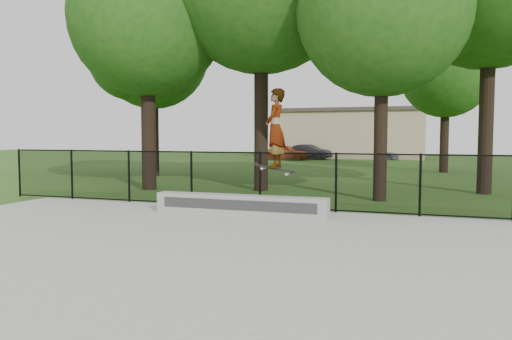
{
  "coord_description": "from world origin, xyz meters",
  "views": [
    {
      "loc": [
        4.13,
        -6.48,
        1.99
      ],
      "look_at": [
        0.47,
        4.2,
        1.2
      ],
      "focal_mm": 35.0,
      "sensor_mm": 36.0,
      "label": 1
    }
  ],
  "objects_px": {
    "grind_ledge": "(240,205)",
    "skater_airborne": "(275,129)",
    "car_b": "(309,152)",
    "car_c": "(380,153)",
    "car_a": "(285,152)"
  },
  "relations": [
    {
      "from": "grind_ledge",
      "to": "skater_airborne",
      "type": "distance_m",
      "value": 2.03
    },
    {
      "from": "car_b",
      "to": "car_c",
      "type": "height_order",
      "value": "car_b"
    },
    {
      "from": "car_a",
      "to": "car_b",
      "type": "relative_size",
      "value": 1.09
    },
    {
      "from": "car_b",
      "to": "skater_airborne",
      "type": "bearing_deg",
      "value": -159.68
    },
    {
      "from": "grind_ledge",
      "to": "car_b",
      "type": "height_order",
      "value": "car_b"
    },
    {
      "from": "car_a",
      "to": "skater_airborne",
      "type": "xyz_separation_m",
      "value": [
        7.39,
        -27.37,
        1.5
      ]
    },
    {
      "from": "grind_ledge",
      "to": "car_a",
      "type": "xyz_separation_m",
      "value": [
        -6.5,
        27.35,
        0.32
      ]
    },
    {
      "from": "car_a",
      "to": "car_b",
      "type": "distance_m",
      "value": 2.45
    },
    {
      "from": "grind_ledge",
      "to": "car_b",
      "type": "xyz_separation_m",
      "value": [
        -5.01,
        29.3,
        0.31
      ]
    },
    {
      "from": "grind_ledge",
      "to": "car_a",
      "type": "bearing_deg",
      "value": 103.36
    },
    {
      "from": "car_c",
      "to": "skater_airborne",
      "type": "xyz_separation_m",
      "value": [
        0.3,
        -31.17,
        1.61
      ]
    },
    {
      "from": "car_a",
      "to": "car_c",
      "type": "bearing_deg",
      "value": -63.65
    },
    {
      "from": "grind_ledge",
      "to": "car_c",
      "type": "bearing_deg",
      "value": 88.91
    },
    {
      "from": "car_b",
      "to": "skater_airborne",
      "type": "relative_size",
      "value": 1.68
    },
    {
      "from": "car_a",
      "to": "car_b",
      "type": "height_order",
      "value": "car_a"
    }
  ]
}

